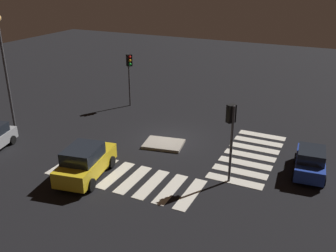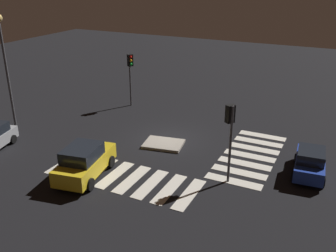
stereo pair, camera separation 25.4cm
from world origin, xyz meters
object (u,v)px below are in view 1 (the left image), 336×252
traffic_island (164,144)px  street_lamp (3,53)px  traffic_light_east (231,124)px  traffic_light_west (129,67)px  car_blue (310,161)px  car_yellow (85,162)px

traffic_island → street_lamp: (-11.53, -1.77, 5.38)m
traffic_light_east → traffic_light_west: size_ratio=0.99×
car_blue → traffic_light_east: (-3.99, -2.68, 2.54)m
car_blue → street_lamp: bearing=90.4°
traffic_island → car_blue: car_blue is taller
traffic_island → traffic_light_west: traffic_light_west is taller
traffic_light_west → street_lamp: size_ratio=0.55×
car_yellow → street_lamp: street_lamp is taller
traffic_light_east → street_lamp: size_ratio=0.54×
car_blue → street_lamp: 21.29m
traffic_light_east → street_lamp: 16.84m
traffic_island → car_yellow: 6.02m
car_yellow → traffic_light_west: traffic_light_west is taller
car_blue → street_lamp: street_lamp is taller
traffic_island → car_blue: size_ratio=0.74×
traffic_light_east → traffic_light_west: bearing=-3.6°
traffic_island → car_yellow: car_yellow is taller
traffic_island → car_blue: (9.15, 0.14, 0.70)m
traffic_light_east → car_yellow: bearing=56.2°
traffic_island → street_lamp: 12.85m
traffic_island → street_lamp: street_lamp is taller
traffic_light_east → street_lamp: bearing=30.8°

